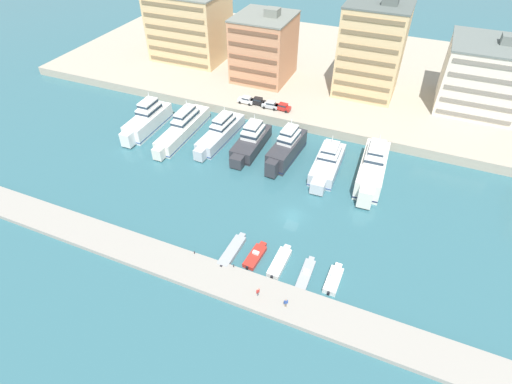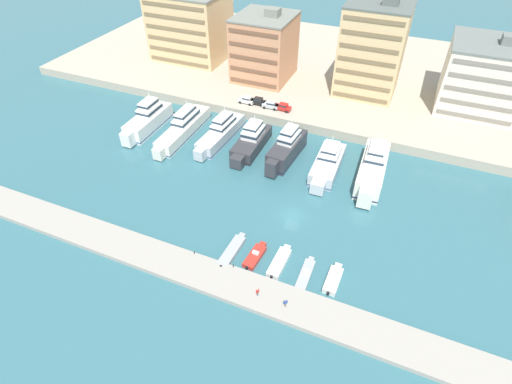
{
  "view_description": "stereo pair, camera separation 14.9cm",
  "coord_description": "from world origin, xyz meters",
  "px_view_note": "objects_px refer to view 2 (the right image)",
  "views": [
    {
      "loc": [
        14.52,
        -51.51,
        51.55
      ],
      "look_at": [
        -7.67,
        1.07,
        2.5
      ],
      "focal_mm": 28.0,
      "sensor_mm": 36.0,
      "label": 1
    },
    {
      "loc": [
        14.66,
        -51.45,
        51.55
      ],
      "look_at": [
        -7.67,
        1.07,
        2.5
      ],
      "focal_mm": 28.0,
      "sensor_mm": 36.0,
      "label": 2
    }
  ],
  "objects_px": {
    "yacht_charcoal_center": "(287,148)",
    "motorboat_grey_far_left": "(232,251)",
    "car_white_far_left": "(246,100)",
    "yacht_charcoal_center_left": "(251,141)",
    "yacht_ivory_left": "(184,127)",
    "yacht_silver_center_right": "(328,163)",
    "motorboat_white_center": "(333,279)",
    "yacht_white_far_left": "(148,120)",
    "pedestrian_near_edge": "(286,303)",
    "yacht_silver_mid_left": "(221,132)",
    "pedestrian_mid_deck": "(258,291)",
    "motorboat_red_left": "(255,256)",
    "car_silver_mid_left": "(271,105)",
    "yacht_ivory_mid_right": "(373,168)",
    "motorboat_white_mid_left": "(280,262)",
    "motorboat_grey_center_left": "(305,275)",
    "car_red_center_left": "(283,107)",
    "car_black_left": "(258,101)"
  },
  "relations": [
    {
      "from": "yacht_silver_mid_left",
      "to": "pedestrian_mid_deck",
      "type": "xyz_separation_m",
      "value": [
        24.78,
        -36.89,
        -0.18
      ]
    },
    {
      "from": "car_red_center_left",
      "to": "pedestrian_mid_deck",
      "type": "relative_size",
      "value": 2.57
    },
    {
      "from": "pedestrian_mid_deck",
      "to": "car_black_left",
      "type": "bearing_deg",
      "value": 112.78
    },
    {
      "from": "yacht_charcoal_center_left",
      "to": "car_silver_mid_left",
      "type": "distance_m",
      "value": 15.2
    },
    {
      "from": "yacht_white_far_left",
      "to": "yacht_silver_center_right",
      "type": "relative_size",
      "value": 1.03
    },
    {
      "from": "yacht_white_far_left",
      "to": "motorboat_red_left",
      "type": "xyz_separation_m",
      "value": [
        39.47,
        -27.02,
        -2.11
      ]
    },
    {
      "from": "motorboat_grey_center_left",
      "to": "car_silver_mid_left",
      "type": "bearing_deg",
      "value": 117.73
    },
    {
      "from": "yacht_charcoal_center_left",
      "to": "motorboat_red_left",
      "type": "distance_m",
      "value": 32.07
    },
    {
      "from": "motorboat_grey_center_left",
      "to": "motorboat_white_mid_left",
      "type": "bearing_deg",
      "value": 171.43
    },
    {
      "from": "motorboat_grey_center_left",
      "to": "car_red_center_left",
      "type": "height_order",
      "value": "car_red_center_left"
    },
    {
      "from": "motorboat_white_center",
      "to": "car_white_far_left",
      "type": "height_order",
      "value": "car_white_far_left"
    },
    {
      "from": "yacht_white_far_left",
      "to": "yacht_charcoal_center",
      "type": "relative_size",
      "value": 1.08
    },
    {
      "from": "yacht_silver_mid_left",
      "to": "yacht_ivory_mid_right",
      "type": "xyz_separation_m",
      "value": [
        34.93,
        -1.15,
        0.76
      ]
    },
    {
      "from": "yacht_silver_center_right",
      "to": "car_black_left",
      "type": "xyz_separation_m",
      "value": [
        -22.93,
        16.92,
        1.3
      ]
    },
    {
      "from": "yacht_ivory_mid_right",
      "to": "motorboat_white_mid_left",
      "type": "relative_size",
      "value": 2.66
    },
    {
      "from": "yacht_white_far_left",
      "to": "yacht_ivory_left",
      "type": "xyz_separation_m",
      "value": [
        9.27,
        0.91,
        -0.37
      ]
    },
    {
      "from": "yacht_charcoal_center_left",
      "to": "motorboat_grey_center_left",
      "type": "height_order",
      "value": "yacht_charcoal_center_left"
    },
    {
      "from": "car_white_far_left",
      "to": "car_silver_mid_left",
      "type": "bearing_deg",
      "value": 0.05
    },
    {
      "from": "yacht_white_far_left",
      "to": "motorboat_grey_far_left",
      "type": "xyz_separation_m",
      "value": [
        35.5,
        -27.56,
        -2.08
      ]
    },
    {
      "from": "yacht_silver_mid_left",
      "to": "yacht_ivory_mid_right",
      "type": "relative_size",
      "value": 0.99
    },
    {
      "from": "yacht_charcoal_center_left",
      "to": "yacht_silver_mid_left",
      "type": "bearing_deg",
      "value": 176.11
    },
    {
      "from": "yacht_charcoal_center_left",
      "to": "motorboat_grey_far_left",
      "type": "relative_size",
      "value": 2.01
    },
    {
      "from": "yacht_charcoal_center",
      "to": "motorboat_grey_far_left",
      "type": "bearing_deg",
      "value": -88.29
    },
    {
      "from": "yacht_white_far_left",
      "to": "yacht_ivory_mid_right",
      "type": "bearing_deg",
      "value": 1.6
    },
    {
      "from": "motorboat_white_center",
      "to": "car_silver_mid_left",
      "type": "distance_m",
      "value": 52.05
    },
    {
      "from": "yacht_white_far_left",
      "to": "motorboat_red_left",
      "type": "relative_size",
      "value": 2.77
    },
    {
      "from": "motorboat_grey_far_left",
      "to": "motorboat_grey_center_left",
      "type": "height_order",
      "value": "motorboat_grey_center_left"
    },
    {
      "from": "yacht_white_far_left",
      "to": "motorboat_white_center",
      "type": "bearing_deg",
      "value": -26.91
    },
    {
      "from": "motorboat_white_center",
      "to": "yacht_charcoal_center",
      "type": "bearing_deg",
      "value": 122.46
    },
    {
      "from": "yacht_charcoal_center",
      "to": "car_black_left",
      "type": "relative_size",
      "value": 3.91
    },
    {
      "from": "yacht_white_far_left",
      "to": "car_black_left",
      "type": "height_order",
      "value": "yacht_white_far_left"
    },
    {
      "from": "yacht_ivory_left",
      "to": "yacht_silver_mid_left",
      "type": "distance_m",
      "value": 9.07
    },
    {
      "from": "yacht_charcoal_center_left",
      "to": "motorboat_white_center",
      "type": "bearing_deg",
      "value": -47.35
    },
    {
      "from": "yacht_silver_center_right",
      "to": "car_white_far_left",
      "type": "bearing_deg",
      "value": 147.66
    },
    {
      "from": "car_silver_mid_left",
      "to": "car_red_center_left",
      "type": "relative_size",
      "value": 1.0
    },
    {
      "from": "pedestrian_near_edge",
      "to": "motorboat_red_left",
      "type": "bearing_deg",
      "value": 136.96
    },
    {
      "from": "car_white_far_left",
      "to": "pedestrian_near_edge",
      "type": "relative_size",
      "value": 2.48
    },
    {
      "from": "car_white_far_left",
      "to": "yacht_charcoal_center_left",
      "type": "bearing_deg",
      "value": -62.29
    },
    {
      "from": "yacht_charcoal_center_left",
      "to": "pedestrian_mid_deck",
      "type": "relative_size",
      "value": 10.14
    },
    {
      "from": "yacht_charcoal_center",
      "to": "pedestrian_mid_deck",
      "type": "xyz_separation_m",
      "value": [
        8.32,
        -35.87,
        -0.77
      ]
    },
    {
      "from": "yacht_ivory_left",
      "to": "motorboat_red_left",
      "type": "distance_m",
      "value": 41.17
    },
    {
      "from": "yacht_charcoal_center_left",
      "to": "yacht_ivory_left",
      "type": "bearing_deg",
      "value": -176.0
    },
    {
      "from": "yacht_ivory_left",
      "to": "yacht_silver_center_right",
      "type": "relative_size",
      "value": 1.3
    },
    {
      "from": "yacht_silver_center_right",
      "to": "pedestrian_near_edge",
      "type": "bearing_deg",
      "value": -84.52
    },
    {
      "from": "yacht_charcoal_center",
      "to": "motorboat_grey_far_left",
      "type": "relative_size",
      "value": 1.98
    },
    {
      "from": "motorboat_grey_far_left",
      "to": "car_silver_mid_left",
      "type": "height_order",
      "value": "car_silver_mid_left"
    },
    {
      "from": "yacht_silver_center_right",
      "to": "car_red_center_left",
      "type": "distance_m",
      "value": 23.11
    },
    {
      "from": "yacht_white_far_left",
      "to": "yacht_silver_mid_left",
      "type": "distance_m",
      "value": 18.37
    },
    {
      "from": "yacht_silver_mid_left",
      "to": "car_silver_mid_left",
      "type": "bearing_deg",
      "value": 65.43
    },
    {
      "from": "yacht_charcoal_center_left",
      "to": "yacht_ivory_mid_right",
      "type": "relative_size",
      "value": 0.85
    }
  ]
}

